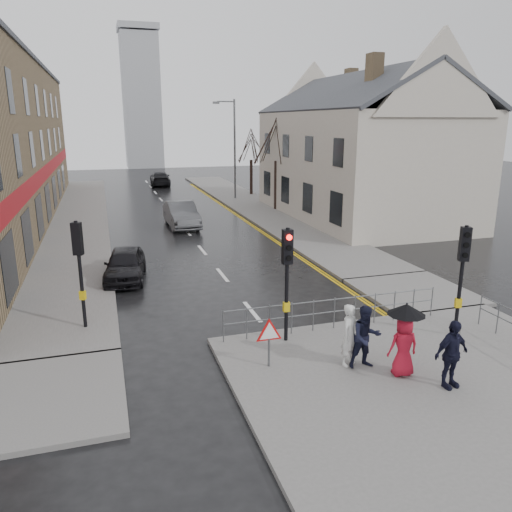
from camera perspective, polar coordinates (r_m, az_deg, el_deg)
ground at (r=14.84m, az=2.95°, el=-10.45°), size 120.00×120.00×0.00m
near_pavement at (r=13.44m, az=20.90°, el=-14.07°), size 10.00×9.00×0.14m
left_pavement at (r=36.16m, az=-19.81°, el=4.15°), size 4.00×44.00×0.14m
right_pavement at (r=39.68m, az=-0.56°, el=5.95°), size 4.00×40.00×0.14m
pavement_bridge_right at (r=20.16m, az=17.61°, el=-3.91°), size 4.00×4.20×0.14m
pavement_stub_left at (r=13.30m, az=-23.67°, el=-14.69°), size 4.00×4.20×0.14m
building_right_cream at (r=34.83m, az=11.74°, el=12.16°), size 9.00×16.40×10.10m
church_tower at (r=74.85m, az=-12.94°, el=16.76°), size 5.00×5.00×18.00m
traffic_signal_near_left at (r=14.20m, az=3.58°, el=-1.03°), size 0.28×0.27×3.40m
traffic_signal_near_right at (r=15.68m, az=22.56°, el=-0.62°), size 0.34×0.33×3.40m
traffic_signal_far_left at (r=16.07m, az=-19.59°, el=0.03°), size 0.34×0.33×3.40m
guard_railing_front at (r=15.72m, az=8.97°, el=-5.70°), size 7.14×0.04×1.00m
warning_sign at (r=13.12m, az=1.51°, el=-8.98°), size 0.80×0.07×1.35m
street_lamp at (r=41.92m, az=-2.69°, el=12.80°), size 1.83×0.25×8.00m
tree_near at (r=36.65m, az=2.33°, el=13.14°), size 2.40×2.40×6.58m
tree_far at (r=44.44m, az=-0.56°, el=12.58°), size 2.40×2.40×5.64m
pedestrian_a at (r=13.48m, az=10.70°, el=-8.87°), size 0.73×0.66×1.68m
pedestrian_b at (r=13.42m, az=12.45°, el=-9.04°), size 0.87×0.70×1.70m
pedestrian_with_umbrella at (r=13.17m, az=16.60°, el=-8.69°), size 0.96×0.96×1.92m
pedestrian_d at (r=13.07m, az=21.43°, el=-10.40°), size 1.06×0.56×1.72m
car_parked at (r=21.44m, az=-14.73°, el=-0.91°), size 2.06×4.06×1.32m
car_mid at (r=31.53m, az=-8.52°, el=4.70°), size 1.78×4.80×1.57m
car_far at (r=52.78m, az=-10.90°, el=8.66°), size 2.28×4.95×1.40m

